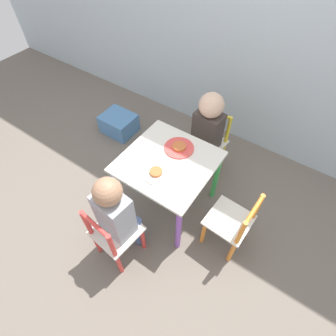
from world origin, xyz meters
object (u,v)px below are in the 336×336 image
at_px(chair_red, 114,235).
at_px(plate_front, 156,173).
at_px(chair_yellow, 208,143).
at_px(plate_back, 179,148).
at_px(chair_orange, 232,223).
at_px(kids_table, 168,168).
at_px(child_front, 117,212).
at_px(storage_bin, 119,124).
at_px(child_back, 207,128).

relative_size(chair_red, plate_front, 2.99).
height_order(chair_yellow, plate_back, plate_back).
distance_m(chair_red, chair_orange, 0.74).
distance_m(kids_table, plate_back, 0.16).
bearing_deg(plate_front, chair_red, -97.78).
xyz_separation_m(chair_yellow, chair_orange, (0.47, -0.54, 0.00)).
height_order(child_front, storage_bin, child_front).
bearing_deg(kids_table, chair_red, -95.83).
xyz_separation_m(chair_orange, plate_back, (-0.51, 0.16, 0.25)).
distance_m(chair_yellow, plate_back, 0.46).
relative_size(chair_red, chair_orange, 1.00).
height_order(chair_orange, storage_bin, chair_orange).
relative_size(chair_red, plate_back, 2.65).
distance_m(chair_yellow, child_back, 0.21).
bearing_deg(chair_red, kids_table, -90.00).
relative_size(child_front, storage_bin, 2.48).
height_order(plate_back, storage_bin, plate_back).
xyz_separation_m(kids_table, chair_yellow, (0.04, 0.51, -0.16)).
bearing_deg(child_front, chair_orange, -137.21).
bearing_deg(chair_orange, plate_front, -75.70).
bearing_deg(kids_table, plate_back, 90.00).
relative_size(chair_yellow, child_back, 0.70).
height_order(chair_yellow, plate_front, plate_front).
relative_size(chair_yellow, plate_front, 2.99).
distance_m(kids_table, child_front, 0.45).
xyz_separation_m(chair_red, chair_orange, (0.56, 0.48, 0.00)).
xyz_separation_m(child_front, plate_back, (0.05, 0.57, 0.06)).
bearing_deg(storage_bin, child_front, -46.90).
distance_m(child_front, child_back, 0.90).
bearing_deg(chair_yellow, storage_bin, -169.04).
xyz_separation_m(chair_orange, plate_front, (-0.51, -0.10, 0.25)).
distance_m(chair_yellow, chair_orange, 0.71).
bearing_deg(child_front, storage_bin, -41.07).
bearing_deg(plate_back, chair_yellow, 83.69).
relative_size(kids_table, chair_yellow, 1.09).
bearing_deg(chair_yellow, plate_front, -89.05).
xyz_separation_m(chair_yellow, child_front, (-0.09, -0.95, 0.19)).
xyz_separation_m(kids_table, chair_orange, (0.51, -0.03, -0.16)).
bearing_deg(chair_yellow, child_back, -90.00).
distance_m(child_back, plate_front, 0.58).
xyz_separation_m(child_back, plate_front, (-0.04, -0.57, 0.05)).
bearing_deg(plate_back, plate_front, -90.00).
bearing_deg(chair_orange, child_front, -49.77).
bearing_deg(child_back, plate_back, -91.88).
height_order(kids_table, chair_red, chair_red).
bearing_deg(plate_front, storage_bin, 147.54).
relative_size(kids_table, plate_back, 2.90).
xyz_separation_m(chair_orange, child_front, (-0.55, -0.42, 0.19)).
distance_m(chair_orange, plate_back, 0.59).
relative_size(child_back, plate_back, 3.77).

